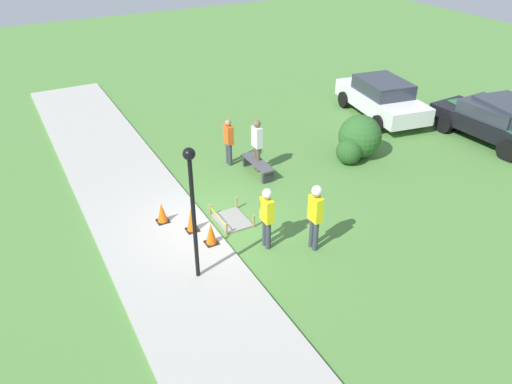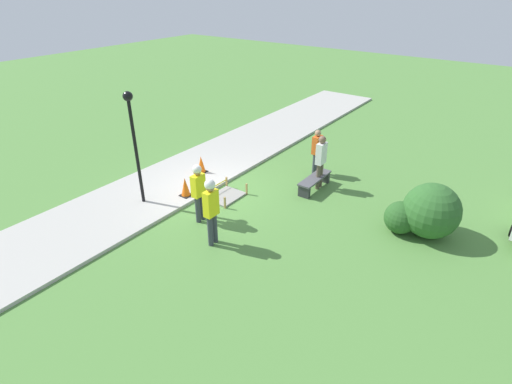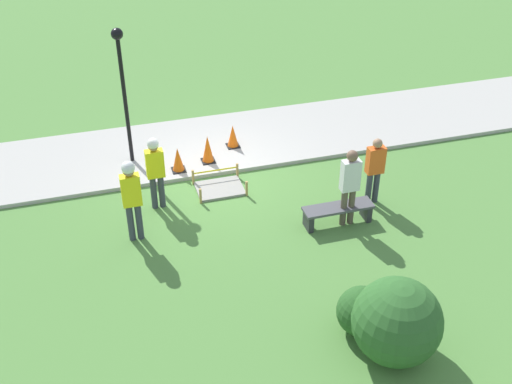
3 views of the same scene
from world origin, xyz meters
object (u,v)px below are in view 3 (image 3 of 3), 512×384
(park_bench, at_px, (338,211))
(bystander_in_orange_shirt, at_px, (375,167))
(traffic_cone_far_patch, at_px, (208,149))
(worker_supervisor, at_px, (155,167))
(traffic_cone_near_patch, at_px, (233,136))
(lamppost_near, at_px, (122,76))
(traffic_cone_sidewalk_edge, at_px, (178,159))
(worker_assistant, at_px, (131,193))
(bystander_in_gray_shirt, at_px, (350,183))

(park_bench, bearing_deg, bystander_in_orange_shirt, -152.67)
(traffic_cone_far_patch, xyz_separation_m, worker_supervisor, (1.51, 1.52, 0.61))
(traffic_cone_near_patch, height_order, worker_supervisor, worker_supervisor)
(lamppost_near, bearing_deg, traffic_cone_far_patch, 162.05)
(traffic_cone_sidewalk_edge, relative_size, bystander_in_orange_shirt, 0.38)
(park_bench, distance_m, worker_assistant, 4.49)
(traffic_cone_near_patch, bearing_deg, bystander_in_gray_shirt, 111.86)
(traffic_cone_sidewalk_edge, distance_m, lamppost_near, 2.40)
(worker_supervisor, height_order, bystander_in_gray_shirt, bystander_in_gray_shirt)
(traffic_cone_far_patch, height_order, bystander_in_orange_shirt, bystander_in_orange_shirt)
(traffic_cone_near_patch, distance_m, traffic_cone_far_patch, 0.99)
(lamppost_near, bearing_deg, worker_supervisor, 99.04)
(worker_supervisor, distance_m, worker_assistant, 1.25)
(worker_assistant, relative_size, bystander_in_orange_shirt, 1.15)
(traffic_cone_sidewalk_edge, distance_m, bystander_in_gray_shirt, 4.50)
(traffic_cone_far_patch, height_order, traffic_cone_sidewalk_edge, traffic_cone_far_patch)
(worker_supervisor, bearing_deg, traffic_cone_far_patch, -134.83)
(traffic_cone_sidewalk_edge, bearing_deg, bystander_in_orange_shirt, 148.53)
(park_bench, height_order, worker_assistant, worker_assistant)
(park_bench, distance_m, lamppost_near, 5.98)
(traffic_cone_far_patch, bearing_deg, bystander_in_orange_shirt, 140.27)
(park_bench, xyz_separation_m, bystander_in_orange_shirt, (-1.08, -0.56, 0.63))
(traffic_cone_far_patch, xyz_separation_m, worker_assistant, (2.16, 2.59, 0.71))
(traffic_cone_far_patch, relative_size, bystander_in_orange_shirt, 0.43)
(traffic_cone_sidewalk_edge, height_order, lamppost_near, lamppost_near)
(worker_assistant, bearing_deg, traffic_cone_far_patch, -129.92)
(traffic_cone_far_patch, height_order, bystander_in_gray_shirt, bystander_in_gray_shirt)
(traffic_cone_far_patch, bearing_deg, traffic_cone_near_patch, -144.18)
(traffic_cone_far_patch, xyz_separation_m, park_bench, (-2.19, 3.28, -0.14))
(traffic_cone_far_patch, xyz_separation_m, bystander_in_gray_shirt, (-2.38, 3.34, 0.61))
(park_bench, xyz_separation_m, bystander_in_gray_shirt, (-0.19, 0.07, 0.75))
(traffic_cone_far_patch, relative_size, lamppost_near, 0.21)
(traffic_cone_sidewalk_edge, bearing_deg, traffic_cone_far_patch, -164.46)
(traffic_cone_far_patch, bearing_deg, worker_supervisor, 45.17)
(worker_supervisor, bearing_deg, bystander_in_orange_shirt, 165.96)
(worker_assistant, xyz_separation_m, bystander_in_gray_shirt, (-4.54, 0.76, -0.10))
(lamppost_near, bearing_deg, park_bench, 136.20)
(traffic_cone_near_patch, height_order, bystander_in_gray_shirt, bystander_in_gray_shirt)
(traffic_cone_near_patch, xyz_separation_m, traffic_cone_sidewalk_edge, (1.61, 0.80, 0.01))
(traffic_cone_near_patch, xyz_separation_m, lamppost_near, (2.65, -0.02, 2.01))
(park_bench, bearing_deg, bystander_in_gray_shirt, 160.23)
(traffic_cone_near_patch, height_order, traffic_cone_far_patch, traffic_cone_far_patch)
(traffic_cone_near_patch, relative_size, worker_assistant, 0.32)
(worker_assistant, distance_m, bystander_in_orange_shirt, 5.44)
(bystander_in_orange_shirt, bearing_deg, traffic_cone_far_patch, -39.73)
(traffic_cone_near_patch, bearing_deg, traffic_cone_sidewalk_edge, 26.56)
(bystander_in_gray_shirt, relative_size, lamppost_near, 0.54)
(worker_assistant, bearing_deg, bystander_in_gray_shirt, 170.54)
(traffic_cone_far_patch, height_order, worker_assistant, worker_assistant)
(traffic_cone_near_patch, bearing_deg, worker_supervisor, 42.22)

